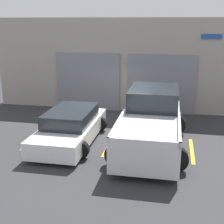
% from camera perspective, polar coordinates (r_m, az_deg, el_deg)
% --- Properties ---
extents(ground_plane, '(28.00, 28.00, 0.00)m').
position_cam_1_polar(ground_plane, '(12.90, 0.91, -3.38)').
color(ground_plane, '#2D2D30').
extents(shophouse_building, '(13.67, 0.68, 4.50)m').
position_cam_1_polar(shophouse_building, '(15.54, 3.10, 8.44)').
color(shophouse_building, '#9E9389').
rests_on(shophouse_building, ground).
extents(pickup_truck, '(2.56, 5.34, 1.87)m').
position_cam_1_polar(pickup_truck, '(11.30, 7.17, -1.78)').
color(pickup_truck, silver).
rests_on(pickup_truck, ground).
extents(sedan_white, '(2.14, 4.36, 1.23)m').
position_cam_1_polar(sedan_white, '(11.65, -7.56, -2.72)').
color(sedan_white, white).
rests_on(sedan_white, ground).
extents(parking_stripe_far_left, '(0.12, 2.20, 0.01)m').
position_cam_1_polar(parking_stripe_far_left, '(12.35, -14.01, -4.79)').
color(parking_stripe_far_left, gold).
rests_on(parking_stripe_far_left, ground).
extents(parking_stripe_left, '(0.12, 2.20, 0.01)m').
position_cam_1_polar(parking_stripe_left, '(11.46, -0.48, -5.96)').
color(parking_stripe_left, gold).
rests_on(parking_stripe_left, ground).
extents(parking_stripe_centre, '(0.12, 2.20, 0.01)m').
position_cam_1_polar(parking_stripe_centre, '(11.29, 14.39, -6.86)').
color(parking_stripe_centre, gold).
rests_on(parking_stripe_centre, ground).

